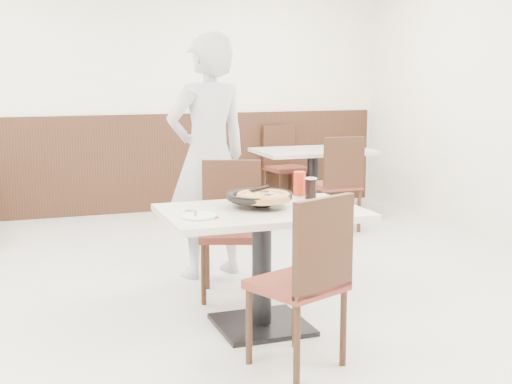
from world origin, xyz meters
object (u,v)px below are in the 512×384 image
object	(u,v)px
chair_far	(231,231)
pizza	(263,199)
main_table	(262,269)
bg_table_right	(313,184)
bg_chair_right_near	(335,183)
pizza_pan	(260,200)
red_cup	(300,183)
chair_near	(296,280)
side_plate	(199,216)
cola_glass	(311,189)
diner_person	(208,156)
bg_chair_right_far	(286,166)

from	to	relation	value
chair_far	pizza	distance (m)	0.71
main_table	bg_table_right	distance (m)	3.36
pizza	bg_chair_right_near	bearing A→B (deg)	55.21
pizza_pan	pizza	distance (m)	0.05
chair_far	bg_chair_right_near	distance (m)	2.35
pizza	red_cup	size ratio (longest dim) A/B	2.08
chair_near	bg_chair_right_near	xyz separation A→B (m)	(1.65, 2.95, 0.00)
side_plate	main_table	bearing A→B (deg)	15.12
pizza	bg_chair_right_near	distance (m)	2.85
main_table	pizza_pan	distance (m)	0.42
cola_glass	red_cup	world-z (taller)	red_cup
diner_person	pizza_pan	bearing A→B (deg)	76.44
chair_near	pizza_pan	size ratio (longest dim) A/B	2.71
chair_near	bg_table_right	xyz separation A→B (m)	(1.67, 3.53, -0.10)
bg_table_right	cola_glass	bearing A→B (deg)	-114.39
pizza_pan	bg_chair_right_far	xyz separation A→B (m)	(1.62, 3.58, -0.32)
bg_chair_right_far	chair_near	bearing A→B (deg)	60.86
chair_near	bg_chair_right_far	xyz separation A→B (m)	(1.66, 4.25, 0.00)
red_cup	bg_table_right	bearing A→B (deg)	64.07
chair_far	diner_person	bearing A→B (deg)	-70.89
cola_glass	main_table	bearing A→B (deg)	-151.59
chair_near	side_plate	world-z (taller)	chair_near
chair_far	pizza_pan	xyz separation A→B (m)	(0.01, -0.58, 0.32)
pizza	bg_chair_right_near	xyz separation A→B (m)	(1.61, 2.32, -0.34)
pizza_pan	side_plate	world-z (taller)	pizza_pan
bg_table_right	bg_chair_right_far	distance (m)	0.73
bg_chair_right_far	bg_table_right	bearing A→B (deg)	83.26
main_table	pizza_pan	xyz separation A→B (m)	(0.01, 0.07, 0.42)
red_cup	bg_chair_right_far	distance (m)	3.52
side_plate	cola_glass	size ratio (longest dim) A/B	1.50
chair_far	diner_person	size ratio (longest dim) A/B	0.51
chair_near	red_cup	distance (m)	1.12
pizza_pan	bg_chair_right_near	world-z (taller)	bg_chair_right_near
bg_table_right	bg_chair_right_near	xyz separation A→B (m)	(-0.02, -0.59, 0.10)
pizza	bg_table_right	size ratio (longest dim) A/B	0.28
pizza	diner_person	xyz separation A→B (m)	(-0.01, 1.20, 0.12)
diner_person	side_plate	bearing A→B (deg)	58.50
red_cup	bg_chair_right_far	xyz separation A→B (m)	(1.23, 3.28, -0.35)
bg_table_right	diner_person	bearing A→B (deg)	-133.89
main_table	chair_near	distance (m)	0.61
chair_far	pizza_pan	bearing A→B (deg)	110.23
pizza	bg_chair_right_far	distance (m)	3.98
pizza_pan	cola_glass	world-z (taller)	cola_glass
chair_near	bg_chair_right_far	distance (m)	4.56
diner_person	bg_chair_right_near	distance (m)	2.02
main_table	bg_table_right	xyz separation A→B (m)	(1.65, 2.93, 0.00)
pizza	red_cup	distance (m)	0.52
main_table	side_plate	bearing A→B (deg)	-164.88
pizza_pan	red_cup	size ratio (longest dim) A/B	2.19
side_plate	cola_glass	xyz separation A→B (m)	(0.85, 0.34, 0.06)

